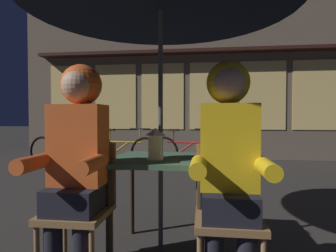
% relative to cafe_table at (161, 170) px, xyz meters
% --- Properties ---
extents(ground_plane, '(60.00, 60.00, 0.00)m').
position_rel_cafe_table_xyz_m(ground_plane, '(0.00, 0.00, -0.64)').
color(ground_plane, '#2D2B28').
extents(cafe_table, '(0.72, 0.72, 0.74)m').
position_rel_cafe_table_xyz_m(cafe_table, '(0.00, 0.00, 0.00)').
color(cafe_table, '#42664C').
rests_on(cafe_table, ground_plane).
extents(lantern, '(0.11, 0.11, 0.23)m').
position_rel_cafe_table_xyz_m(lantern, '(-0.02, -0.11, 0.22)').
color(lantern, white).
rests_on(lantern, cafe_table).
extents(chair_left, '(0.40, 0.40, 0.87)m').
position_rel_cafe_table_xyz_m(chair_left, '(-0.48, -0.37, -0.15)').
color(chair_left, olive).
rests_on(chair_left, ground_plane).
extents(chair_right, '(0.40, 0.40, 0.87)m').
position_rel_cafe_table_xyz_m(chair_right, '(0.48, -0.37, -0.15)').
color(chair_right, olive).
rests_on(chair_right, ground_plane).
extents(person_left_hooded, '(0.45, 0.56, 1.40)m').
position_rel_cafe_table_xyz_m(person_left_hooded, '(-0.48, -0.43, 0.21)').
color(person_left_hooded, black).
rests_on(person_left_hooded, ground_plane).
extents(person_right_hooded, '(0.45, 0.56, 1.40)m').
position_rel_cafe_table_xyz_m(person_right_hooded, '(0.48, -0.43, 0.21)').
color(person_right_hooded, black).
rests_on(person_right_hooded, ground_plane).
extents(shopfront_building, '(10.00, 0.93, 6.20)m').
position_rel_cafe_table_xyz_m(shopfront_building, '(0.53, 5.39, 2.45)').
color(shopfront_building, '#6B5B4C').
rests_on(shopfront_building, ground_plane).
extents(bicycle_nearest, '(1.65, 0.41, 0.84)m').
position_rel_cafe_table_xyz_m(bicycle_nearest, '(-2.53, 3.26, -0.29)').
color(bicycle_nearest, black).
rests_on(bicycle_nearest, ground_plane).
extents(bicycle_second, '(1.67, 0.33, 0.84)m').
position_rel_cafe_table_xyz_m(bicycle_second, '(-1.34, 3.52, -0.29)').
color(bicycle_second, black).
rests_on(bicycle_second, ground_plane).
extents(bicycle_third, '(1.64, 0.46, 0.84)m').
position_rel_cafe_table_xyz_m(bicycle_third, '(-0.01, 3.53, -0.29)').
color(bicycle_third, black).
rests_on(bicycle_third, ground_plane).
extents(potted_plant, '(0.60, 0.60, 0.92)m').
position_rel_cafe_table_xyz_m(potted_plant, '(-2.70, 4.27, -0.09)').
color(potted_plant, brown).
rests_on(potted_plant, ground_plane).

